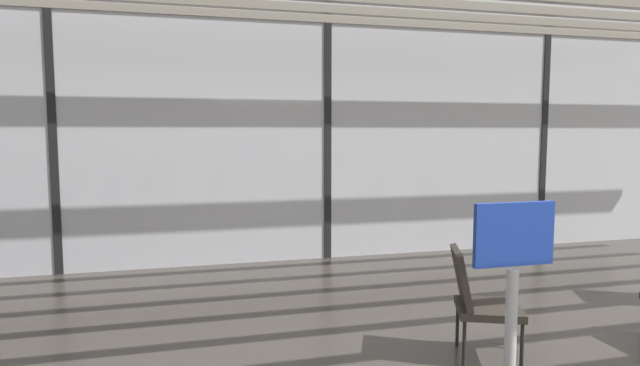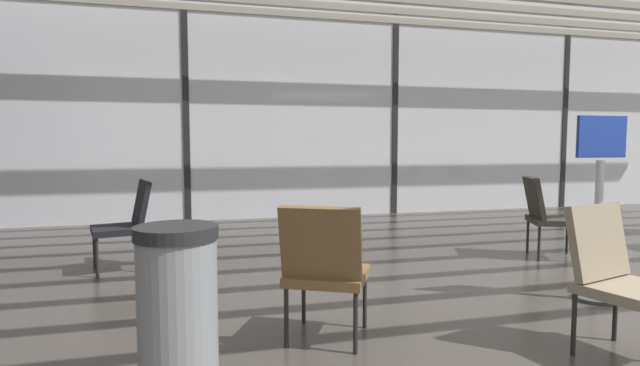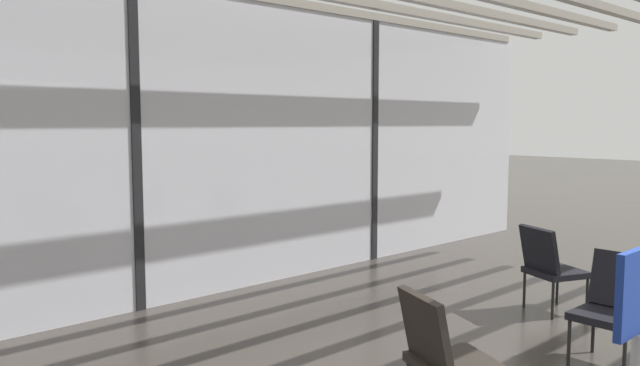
{
  "view_description": "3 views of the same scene",
  "coord_description": "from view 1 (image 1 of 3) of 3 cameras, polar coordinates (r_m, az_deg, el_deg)",
  "views": [
    {
      "loc": [
        -2.0,
        -2.04,
        1.79
      ],
      "look_at": [
        -0.71,
        2.86,
        1.3
      ],
      "focal_mm": 30.03,
      "sensor_mm": 36.0,
      "label": 1
    },
    {
      "loc": [
        -3.46,
        -2.89,
        1.23
      ],
      "look_at": [
        -1.48,
        4.62,
        0.61
      ],
      "focal_mm": 27.89,
      "sensor_mm": 36.0,
      "label": 2
    },
    {
      "loc": [
        -2.82,
        -0.6,
        1.9
      ],
      "look_at": [
        1.47,
        4.06,
        1.28
      ],
      "focal_mm": 34.83,
      "sensor_mm": 36.0,
      "label": 3
    }
  ],
  "objects": [
    {
      "name": "glass_curtain_wall",
      "position": [
        7.51,
        0.73,
        4.32
      ],
      "size": [
        14.0,
        0.08,
        3.27
      ],
      "primitive_type": "cube",
      "color": "silver",
      "rests_on": "ground"
    },
    {
      "name": "window_mullion_0",
      "position": [
        7.39,
        -26.48,
        3.73
      ],
      "size": [
        0.1,
        0.12,
        3.27
      ],
      "primitive_type": "cube",
      "color": "black",
      "rests_on": "ground"
    },
    {
      "name": "parked_airplane",
      "position": [
        13.87,
        -5.63,
        6.57
      ],
      "size": [
        11.07,
        4.11,
        4.11
      ],
      "color": "#B2BCD6",
      "rests_on": "ground"
    },
    {
      "name": "info_sign",
      "position": [
        3.01,
        19.59,
        -16.5
      ],
      "size": [
        0.44,
        0.32,
        1.44
      ],
      "color": "#333333",
      "rests_on": "ground"
    },
    {
      "name": "window_mullion_2",
      "position": [
        9.09,
        22.58,
        4.11
      ],
      "size": [
        0.1,
        0.12,
        3.27
      ],
      "primitive_type": "cube",
      "color": "black",
      "rests_on": "ground"
    },
    {
      "name": "lounge_chair_0",
      "position": [
        4.47,
        16.42,
        -11.56
      ],
      "size": [
        0.67,
        0.64,
        0.87
      ],
      "rotation": [
        0.0,
        0.0,
        1.18
      ],
      "color": "#28231E",
      "rests_on": "ground"
    },
    {
      "name": "window_mullion_1",
      "position": [
        7.51,
        0.73,
        4.32
      ],
      "size": [
        0.1,
        0.12,
        3.27
      ],
      "primitive_type": "cube",
      "color": "black",
      "rests_on": "ground"
    }
  ]
}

